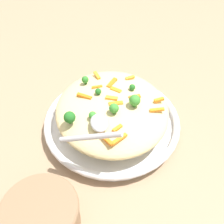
# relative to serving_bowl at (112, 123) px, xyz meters

# --- Properties ---
(ground_plane) EXTENTS (2.40, 2.40, 0.00)m
(ground_plane) POSITION_rel_serving_bowl_xyz_m (0.00, 0.00, -0.02)
(ground_plane) COLOR #9E7F60
(serving_bowl) EXTENTS (0.36, 0.36, 0.04)m
(serving_bowl) POSITION_rel_serving_bowl_xyz_m (0.00, 0.00, 0.00)
(serving_bowl) COLOR silver
(serving_bowl) RESTS_ON ground_plane
(pasta_mound) EXTENTS (0.31, 0.29, 0.07)m
(pasta_mound) POSITION_rel_serving_bowl_xyz_m (0.00, 0.00, 0.05)
(pasta_mound) COLOR #DBC689
(pasta_mound) RESTS_ON serving_bowl
(carrot_piece_0) EXTENTS (0.03, 0.04, 0.01)m
(carrot_piece_0) POSITION_rel_serving_bowl_xyz_m (-0.12, 0.01, 0.08)
(carrot_piece_0) COLOR orange
(carrot_piece_0) RESTS_ON pasta_mound
(carrot_piece_1) EXTENTS (0.04, 0.03, 0.01)m
(carrot_piece_1) POSITION_rel_serving_bowl_xyz_m (-0.11, 0.04, 0.08)
(carrot_piece_1) COLOR orange
(carrot_piece_1) RESTS_ON pasta_mound
(carrot_piece_2) EXTENTS (0.04, 0.04, 0.01)m
(carrot_piece_2) POSITION_rel_serving_bowl_xyz_m (0.07, -0.01, 0.08)
(carrot_piece_2) COLOR orange
(carrot_piece_2) RESTS_ON pasta_mound
(carrot_piece_3) EXTENTS (0.01, 0.03, 0.01)m
(carrot_piece_3) POSITION_rel_serving_bowl_xyz_m (0.06, 0.03, 0.08)
(carrot_piece_3) COLOR orange
(carrot_piece_3) RESTS_ON pasta_mound
(carrot_piece_4) EXTENTS (0.01, 0.04, 0.01)m
(carrot_piece_4) POSITION_rel_serving_bowl_xyz_m (-0.01, -0.01, 0.09)
(carrot_piece_4) COLOR orange
(carrot_piece_4) RESTS_ON pasta_mound
(carrot_piece_5) EXTENTS (0.03, 0.01, 0.01)m
(carrot_piece_5) POSITION_rel_serving_bowl_xyz_m (0.11, 0.02, 0.08)
(carrot_piece_5) COLOR orange
(carrot_piece_5) RESTS_ON pasta_mound
(carrot_piece_6) EXTENTS (0.02, 0.03, 0.01)m
(carrot_piece_6) POSITION_rel_serving_bowl_xyz_m (0.01, 0.00, 0.09)
(carrot_piece_6) COLOR orange
(carrot_piece_6) RESTS_ON pasta_mound
(carrot_piece_7) EXTENTS (0.01, 0.04, 0.01)m
(carrot_piece_7) POSITION_rel_serving_bowl_xyz_m (-0.05, -0.10, 0.08)
(carrot_piece_7) COLOR orange
(carrot_piece_7) RESTS_ON pasta_mound
(carrot_piece_8) EXTENTS (0.01, 0.03, 0.01)m
(carrot_piece_8) POSITION_rel_serving_bowl_xyz_m (0.08, -0.07, 0.08)
(carrot_piece_8) COLOR orange
(carrot_piece_8) RESTS_ON pasta_mound
(carrot_piece_9) EXTENTS (0.03, 0.03, 0.01)m
(carrot_piece_9) POSITION_rel_serving_bowl_xyz_m (0.04, -0.02, 0.08)
(carrot_piece_9) COLOR orange
(carrot_piece_9) RESTS_ON pasta_mound
(carrot_piece_10) EXTENTS (0.01, 0.03, 0.01)m
(carrot_piece_10) POSITION_rel_serving_bowl_xyz_m (0.00, -0.06, 0.08)
(carrot_piece_10) COLOR orange
(carrot_piece_10) RESTS_ON pasta_mound
(carrot_piece_11) EXTENTS (0.02, 0.03, 0.01)m
(carrot_piece_11) POSITION_rel_serving_bowl_xyz_m (-0.09, 0.01, 0.08)
(carrot_piece_11) COLOR orange
(carrot_piece_11) RESTS_ON pasta_mound
(carrot_piece_12) EXTENTS (0.01, 0.03, 0.01)m
(carrot_piece_12) POSITION_rel_serving_bowl_xyz_m (-0.02, -0.12, 0.08)
(carrot_piece_12) COLOR orange
(carrot_piece_12) RESTS_ON pasta_mound
(carrot_piece_13) EXTENTS (0.03, 0.04, 0.01)m
(carrot_piece_13) POSITION_rel_serving_bowl_xyz_m (0.03, 0.06, 0.08)
(carrot_piece_13) COLOR orange
(carrot_piece_13) RESTS_ON pasta_mound
(broccoli_floret_0) EXTENTS (0.03, 0.03, 0.03)m
(broccoli_floret_0) POSITION_rel_serving_bowl_xyz_m (-0.03, -0.05, 0.10)
(broccoli_floret_0) COLOR #377928
(broccoli_floret_0) RESTS_ON pasta_mound
(broccoli_floret_1) EXTENTS (0.02, 0.02, 0.02)m
(broccoli_floret_1) POSITION_rel_serving_bowl_xyz_m (-0.05, 0.06, 0.09)
(broccoli_floret_1) COLOR #377928
(broccoli_floret_1) RESTS_ON pasta_mound
(broccoli_floret_2) EXTENTS (0.02, 0.02, 0.02)m
(broccoli_floret_2) POSITION_rel_serving_bowl_xyz_m (0.03, 0.03, 0.09)
(broccoli_floret_2) COLOR #205B1C
(broccoli_floret_2) RESTS_ON pasta_mound
(broccoli_floret_3) EXTENTS (0.02, 0.02, 0.03)m
(broccoli_floret_3) POSITION_rel_serving_bowl_xyz_m (-0.04, 0.01, 0.10)
(broccoli_floret_3) COLOR #377928
(broccoli_floret_3) RESTS_ON pasta_mound
(broccoli_floret_4) EXTENTS (0.02, 0.02, 0.02)m
(broccoli_floret_4) POSITION_rel_serving_bowl_xyz_m (0.09, 0.05, 0.09)
(broccoli_floret_4) COLOR #296820
(broccoli_floret_4) RESTS_ON pasta_mound
(broccoli_floret_5) EXTENTS (0.02, 0.02, 0.02)m
(broccoli_floret_5) POSITION_rel_serving_bowl_xyz_m (0.03, -0.06, 0.09)
(broccoli_floret_5) COLOR #205B1C
(broccoli_floret_5) RESTS_ON pasta_mound
(broccoli_floret_6) EXTENTS (0.03, 0.03, 0.03)m
(broccoli_floret_6) POSITION_rel_serving_bowl_xyz_m (-0.04, 0.11, 0.09)
(broccoli_floret_6) COLOR #205B1C
(broccoli_floret_6) RESTS_ON pasta_mound
(serving_spoon) EXTENTS (0.12, 0.13, 0.07)m
(serving_spoon) POSITION_rel_serving_bowl_xyz_m (-0.09, 0.06, 0.10)
(serving_spoon) COLOR #B7B7BC
(serving_spoon) RESTS_ON pasta_mound
(companion_bowl) EXTENTS (0.15, 0.15, 0.08)m
(companion_bowl) POSITION_rel_serving_bowl_xyz_m (-0.23, 0.20, 0.02)
(companion_bowl) COLOR #8C6B4C
(companion_bowl) RESTS_ON ground_plane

